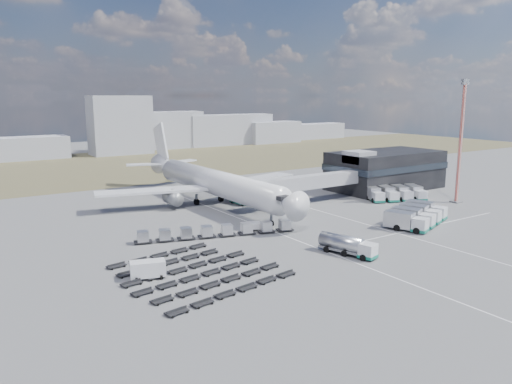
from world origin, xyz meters
TOP-DOWN VIEW (x-y plane):
  - ground at (0.00, 0.00)m, footprint 420.00×420.00m
  - grass_strip at (0.00, 110.00)m, footprint 420.00×90.00m
  - lane_markings at (9.77, 3.00)m, footprint 47.12×110.00m
  - terminal at (47.77, 23.96)m, footprint 30.40×16.40m
  - jet_bridge at (15.90, 20.42)m, footprint 30.30×3.80m
  - airliner at (0.00, 32.38)m, footprint 51.59×64.53m
  - skyline at (-18.21, 150.05)m, footprint 309.62×27.10m
  - fuel_tanker at (-0.29, -11.95)m, footprint 4.89×9.75m
  - pushback_tug at (-4.00, 8.00)m, footprint 3.93×3.18m
  - utility_van at (-30.20, -4.47)m, footprint 5.10×3.38m
  - catering_truck at (5.45, 28.93)m, footprint 2.78×5.67m
  - service_trucks_near at (24.18, -5.49)m, footprint 16.06×12.25m
  - service_trucks_far at (38.74, 12.46)m, footprint 15.03×11.90m
  - uld_row at (-12.47, 7.98)m, footprint 27.89×9.65m
  - baggage_dollies at (-24.25, -6.53)m, footprint 23.31×23.08m
  - floodlight_mast at (48.36, 2.48)m, footprint 2.67×2.17m

SIDE VIEW (x-z plane):
  - ground at x=0.00m, z-range 0.00..0.00m
  - grass_strip at x=0.00m, z-range 0.00..0.01m
  - lane_markings at x=9.77m, z-range 0.00..0.01m
  - baggage_dollies at x=-24.25m, z-range 0.00..0.65m
  - pushback_tug at x=-4.00m, z-range 0.00..1.53m
  - uld_row at x=-12.47m, z-range 0.19..2.12m
  - utility_van at x=-30.20m, z-range 0.00..2.47m
  - catering_truck at x=5.45m, z-range 0.03..2.54m
  - fuel_tanker at x=-0.29m, z-range 0.00..3.06m
  - service_trucks_far at x=38.74m, z-range 0.13..3.07m
  - service_trucks_near at x=24.18m, z-range 0.14..3.30m
  - jet_bridge at x=15.90m, z-range 1.53..8.58m
  - terminal at x=47.77m, z-range -0.25..10.75m
  - airliner at x=0.00m, z-range -3.52..14.10m
  - skyline at x=-18.21m, z-range -3.61..20.99m
  - floodlight_mast at x=48.36m, z-range 0.03..28.19m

